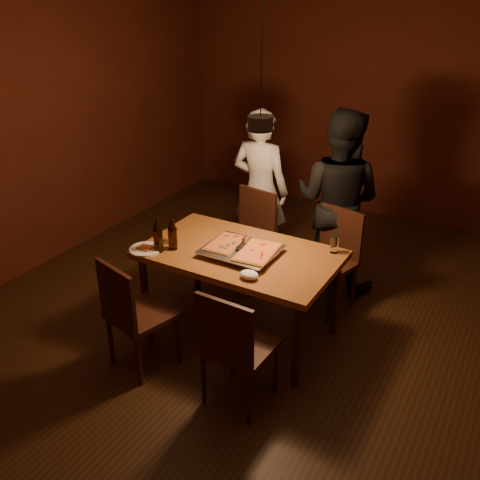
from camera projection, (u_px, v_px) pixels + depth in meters
The scene contains 19 objects.
room_shell at pixel (260, 172), 3.82m from camera, with size 6.00×6.00×6.00m.
dining_table at pixel (240, 260), 4.15m from camera, with size 1.50×0.90×0.75m.
chair_far_left at pixel (251, 228), 5.02m from camera, with size 0.48×0.48×0.49m.
chair_far_right at pixel (333, 250), 4.61m from camera, with size 0.51×0.51×0.49m.
chair_near_left at pixel (131, 307), 3.81m from camera, with size 0.52×0.52×0.49m.
chair_near_right at pixel (233, 341), 3.45m from camera, with size 0.44×0.44×0.49m.
pizza_tray at pixel (241, 252), 4.07m from camera, with size 0.55×0.45×0.05m, color silver.
pizza_meat at pixel (226, 243), 4.12m from camera, with size 0.22×0.35×0.02m, color maroon.
pizza_cheese at pixel (257, 252), 3.99m from camera, with size 0.25×0.40×0.02m, color gold.
spatula at pixel (242, 246), 4.06m from camera, with size 0.09×0.24×0.04m, color silver, non-canonical shape.
beer_bottle_a at pixel (158, 235), 4.07m from camera, with size 0.07×0.07×0.28m.
beer_bottle_b at pixel (172, 234), 4.10m from camera, with size 0.07×0.07×0.26m.
water_glass_left at pixel (173, 236), 4.23m from camera, with size 0.08×0.08×0.12m, color silver.
water_glass_right at pixel (334, 245), 4.08m from camera, with size 0.06×0.06×0.13m, color silver.
plate_slice at pixel (145, 249), 4.14m from camera, with size 0.25×0.25×0.03m.
napkin at pixel (249, 275), 3.74m from camera, with size 0.14×0.11×0.06m, color white.
diner_white at pixel (260, 190), 5.21m from camera, with size 0.58×0.38×1.59m, color silver.
diner_dark at pixel (337, 201), 4.83m from camera, with size 0.82×0.64×1.68m, color black.
pendant_lamp at pixel (260, 122), 3.66m from camera, with size 0.18×0.18×1.10m.
Camera 1 is at (1.70, -3.23, 2.63)m, focal length 40.00 mm.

